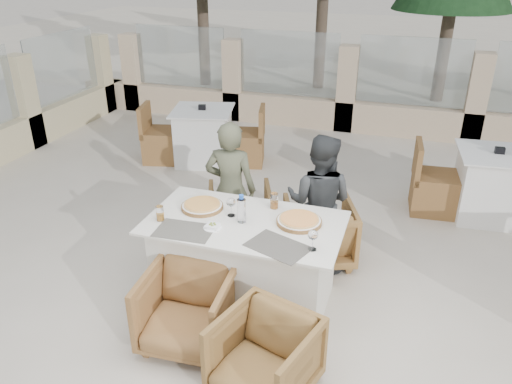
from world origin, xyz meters
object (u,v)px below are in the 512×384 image
(armchair_far_right, at_px, (319,232))
(bg_table_a, at_px, (204,136))
(armchair_near_left, at_px, (188,309))
(beer_glass_right, at_px, (274,201))
(bg_table_b, at_px, (492,185))
(armchair_far_left, at_px, (240,215))
(dining_table, at_px, (245,261))
(pizza_left, at_px, (202,206))
(wine_glass_corner, at_px, (313,239))
(beer_glass_left, at_px, (160,213))
(diner_left, at_px, (231,190))
(armchair_near_right, at_px, (265,357))
(wine_glass_centre, at_px, (231,206))
(diner_right, at_px, (319,202))
(water_bottle, at_px, (241,209))
(olive_dish, at_px, (213,226))
(pizza_right, at_px, (299,221))

(armchair_far_right, bearing_deg, bg_table_a, -65.09)
(armchair_far_right, bearing_deg, armchair_near_left, 42.54)
(beer_glass_right, xyz_separation_m, armchair_far_right, (0.31, 0.52, -0.54))
(beer_glass_right, height_order, bg_table_a, beer_glass_right)
(beer_glass_right, xyz_separation_m, bg_table_b, (1.97, 1.98, -0.45))
(armchair_far_left, distance_m, bg_table_b, 2.86)
(armchair_far_left, bearing_deg, dining_table, 90.22)
(pizza_left, distance_m, wine_glass_corner, 1.10)
(wine_glass_corner, distance_m, beer_glass_left, 1.28)
(diner_left, bearing_deg, bg_table_b, -154.05)
(pizza_left, xyz_separation_m, armchair_near_right, (0.88, -1.02, -0.50))
(pizza_left, xyz_separation_m, armchair_far_right, (0.89, 0.71, -0.49))
(wine_glass_centre, xyz_separation_m, diner_right, (0.61, 0.69, -0.20))
(armchair_near_right, bearing_deg, bg_table_b, 79.26)
(water_bottle, distance_m, bg_table_a, 3.27)
(wine_glass_centre, bearing_deg, beer_glass_left, -154.43)
(olive_dish, bearing_deg, diner_left, 101.60)
(pizza_left, xyz_separation_m, armchair_far_left, (0.05, 0.81, -0.50))
(armchair_near_right, bearing_deg, diner_right, 106.52)
(armchair_far_left, bearing_deg, wine_glass_centre, 83.46)
(wine_glass_corner, xyz_separation_m, diner_right, (-0.15, 0.99, -0.20))
(dining_table, relative_size, bg_table_a, 0.98)
(beer_glass_right, xyz_separation_m, diner_right, (0.31, 0.44, -0.18))
(pizza_right, distance_m, armchair_near_left, 1.11)
(water_bottle, relative_size, bg_table_a, 0.15)
(water_bottle, height_order, wine_glass_centre, water_bottle)
(armchair_far_left, xyz_separation_m, armchair_near_right, (0.83, -1.83, -0.01))
(pizza_left, relative_size, pizza_right, 0.97)
(dining_table, xyz_separation_m, diner_right, (0.47, 0.75, 0.27))
(water_bottle, relative_size, bg_table_b, 0.15)
(wine_glass_centre, height_order, armchair_near_left, wine_glass_centre)
(water_bottle, relative_size, armchair_far_left, 0.37)
(water_bottle, bearing_deg, bg_table_a, 119.29)
(diner_left, bearing_deg, pizza_left, 80.25)
(beer_glass_right, height_order, diner_left, diner_left)
(beer_glass_right, xyz_separation_m, armchair_far_left, (-0.54, 0.62, -0.54))
(water_bottle, bearing_deg, bg_table_b, 46.79)
(pizza_right, distance_m, armchair_far_left, 1.24)
(dining_table, height_order, armchair_far_left, dining_table)
(armchair_far_right, xyz_separation_m, armchair_near_right, (-0.02, -1.73, -0.01))
(wine_glass_centre, bearing_deg, armchair_near_right, -58.58)
(beer_glass_right, distance_m, armchair_near_right, 1.37)
(wine_glass_centre, relative_size, diner_left, 0.13)
(beer_glass_left, xyz_separation_m, diner_right, (1.13, 0.94, -0.18))
(pizza_left, bearing_deg, armchair_near_left, -76.18)
(pizza_right, height_order, armchair_near_left, pizza_right)
(bg_table_a, distance_m, bg_table_b, 3.77)
(armchair_near_right, bearing_deg, beer_glass_right, 120.52)
(water_bottle, xyz_separation_m, armchair_near_left, (-0.22, -0.62, -0.58))
(armchair_near_left, bearing_deg, water_bottle, 67.08)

